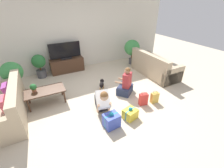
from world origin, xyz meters
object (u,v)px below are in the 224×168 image
object	(u,v)px
gift_box_b	(130,114)
gift_bag_a	(155,97)
person_sitting	(126,85)
person_kneeling	(102,101)
potted_plant_corner_left	(12,73)
sofa_left	(7,107)
tabletop_plant	(33,88)
sofa_right	(154,67)
dog	(102,84)
potted_plant_corner_right	(132,48)
gift_bag_b	(143,99)
coffee_table	(45,92)
tv_console	(67,65)
tv	(65,52)
gift_box_a	(111,120)
potted_plant_back_left	(39,64)

from	to	relation	value
gift_box_b	gift_bag_a	xyz separation A→B (m)	(0.97, 0.22, 0.03)
person_sitting	person_kneeling	bearing A→B (deg)	-14.58
person_kneeling	gift_bag_a	world-z (taller)	person_kneeling
gift_bag_a	potted_plant_corner_left	bearing A→B (deg)	144.18
sofa_left	tabletop_plant	size ratio (longest dim) A/B	8.74
sofa_right	person_kneeling	world-z (taller)	sofa_right
potted_plant_corner_left	dog	bearing A→B (deg)	-25.23
potted_plant_corner_right	dog	world-z (taller)	potted_plant_corner_right
potted_plant_corner_left	gift_bag_b	distance (m)	4.00
gift_bag_b	tabletop_plant	xyz separation A→B (m)	(-2.62, 1.39, 0.36)
sofa_right	coffee_table	xyz separation A→B (m)	(-3.93, -0.05, 0.07)
tv_console	tv	xyz separation A→B (m)	(0.00, -0.00, 0.55)
potted_plant_corner_right	tabletop_plant	distance (m)	4.24
tv	potted_plant_corner_right	xyz separation A→B (m)	(2.76, -0.49, -0.11)
tv_console	potted_plant_corner_left	world-z (taller)	potted_plant_corner_left
sofa_right	person_sitting	size ratio (longest dim) A/B	2.23
sofa_right	gift_bag_b	size ratio (longest dim) A/B	5.27
person_sitting	tv	bearing A→B (deg)	-103.25
dog	gift_bag_b	size ratio (longest dim) A/B	1.17
potted_plant_corner_left	gift_bag_a	distance (m)	4.32
potted_plant_corner_right	tv_console	bearing A→B (deg)	169.87
sofa_left	gift_box_b	distance (m)	3.01
sofa_left	dog	distance (m)	2.61
sofa_right	dog	bearing A→B (deg)	92.05
person_sitting	gift_bag_b	distance (m)	0.76
sofa_left	potted_plant_corner_left	distance (m)	1.37
sofa_left	sofa_right	world-z (taller)	same
person_kneeling	gift_box_a	size ratio (longest dim) A/B	1.94
sofa_left	person_sitting	world-z (taller)	person_sitting
coffee_table	person_sitting	size ratio (longest dim) A/B	1.18
coffee_table	gift_bag_b	size ratio (longest dim) A/B	2.79
person_sitting	tabletop_plant	world-z (taller)	person_sitting
potted_plant_corner_left	gift_box_a	bearing A→B (deg)	-54.56
potted_plant_corner_right	gift_box_b	world-z (taller)	potted_plant_corner_right
potted_plant_corner_left	potted_plant_corner_right	bearing A→B (deg)	3.15
dog	tv_console	bearing A→B (deg)	-42.36
gift_box_a	gift_bag_b	distance (m)	1.20
gift_box_b	gift_bag_b	xyz separation A→B (m)	(0.62, 0.29, 0.05)
tv_console	potted_plant_back_left	distance (m)	1.02
sofa_right	gift_box_a	bearing A→B (deg)	121.92
person_sitting	gift_bag_a	size ratio (longest dim) A/B	2.59
dog	gift_bag_a	bearing A→B (deg)	155.54
potted_plant_corner_left	tabletop_plant	world-z (taller)	potted_plant_corner_left
potted_plant_back_left	person_kneeling	bearing A→B (deg)	-67.16
tv	potted_plant_corner_left	world-z (taller)	tv
tv_console	gift_box_a	bearing A→B (deg)	-86.98
sofa_right	potted_plant_corner_left	world-z (taller)	potted_plant_corner_left
gift_box_a	gift_bag_a	size ratio (longest dim) A/B	1.20
tv	tabletop_plant	world-z (taller)	tv
gift_box_b	sofa_right	bearing A→B (deg)	37.28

